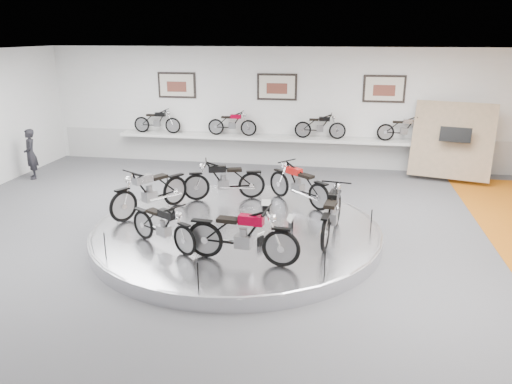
% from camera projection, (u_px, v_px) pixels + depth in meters
% --- Properties ---
extents(floor, '(16.00, 16.00, 0.00)m').
position_uv_depth(floor, '(234.00, 244.00, 10.98)').
color(floor, '#4F4F52').
rests_on(floor, ground).
extents(ceiling, '(16.00, 16.00, 0.00)m').
position_uv_depth(ceiling, '(231.00, 56.00, 9.76)').
color(ceiling, white).
rests_on(ceiling, wall_back).
extents(wall_back, '(16.00, 0.00, 16.00)m').
position_uv_depth(wall_back, '(277.00, 108.00, 16.94)').
color(wall_back, white).
rests_on(wall_back, floor).
extents(wall_front, '(16.00, 0.00, 16.00)m').
position_uv_depth(wall_front, '(36.00, 367.00, 3.80)').
color(wall_front, white).
rests_on(wall_front, floor).
extents(dado_band, '(15.68, 0.04, 1.10)m').
position_uv_depth(dado_band, '(276.00, 150.00, 17.36)').
color(dado_band, '#BCBCBA').
rests_on(dado_band, floor).
extents(display_platform, '(6.40, 6.40, 0.30)m').
position_uv_depth(display_platform, '(237.00, 232.00, 11.21)').
color(display_platform, silver).
rests_on(display_platform, floor).
extents(platform_rim, '(6.40, 6.40, 0.10)m').
position_uv_depth(platform_rim, '(237.00, 227.00, 11.18)').
color(platform_rim, '#B2B2BA').
rests_on(platform_rim, display_platform).
extents(shelf, '(11.00, 0.55, 0.10)m').
position_uv_depth(shelf, '(275.00, 138.00, 16.96)').
color(shelf, silver).
rests_on(shelf, wall_back).
extents(poster_left, '(1.35, 0.06, 0.88)m').
position_uv_depth(poster_left, '(177.00, 85.00, 17.26)').
color(poster_left, beige).
rests_on(poster_left, wall_back).
extents(poster_center, '(1.35, 0.06, 0.88)m').
position_uv_depth(poster_center, '(277.00, 87.00, 16.69)').
color(poster_center, beige).
rests_on(poster_center, wall_back).
extents(poster_right, '(1.35, 0.06, 0.88)m').
position_uv_depth(poster_right, '(384.00, 89.00, 16.12)').
color(poster_right, beige).
rests_on(poster_right, wall_back).
extents(display_panel, '(2.56, 1.52, 2.30)m').
position_uv_depth(display_panel, '(452.00, 141.00, 15.41)').
color(display_panel, tan).
rests_on(display_panel, floor).
extents(shelf_bike_a, '(1.22, 0.43, 0.73)m').
position_uv_depth(shelf_bike_a, '(157.00, 123.00, 17.52)').
color(shelf_bike_a, black).
rests_on(shelf_bike_a, shelf).
extents(shelf_bike_b, '(1.22, 0.43, 0.73)m').
position_uv_depth(shelf_bike_b, '(232.00, 125.00, 17.08)').
color(shelf_bike_b, maroon).
rests_on(shelf_bike_b, shelf).
extents(shelf_bike_c, '(1.22, 0.43, 0.73)m').
position_uv_depth(shelf_bike_c, '(320.00, 128.00, 16.59)').
color(shelf_bike_c, black).
rests_on(shelf_bike_c, shelf).
extents(shelf_bike_d, '(1.22, 0.43, 0.73)m').
position_uv_depth(shelf_bike_d, '(404.00, 130.00, 16.15)').
color(shelf_bike_d, '#9FA0A3').
rests_on(shelf_bike_d, shelf).
extents(bike_a, '(1.76, 1.61, 1.04)m').
position_uv_depth(bike_a, '(299.00, 183.00, 12.51)').
color(bike_a, red).
rests_on(bike_a, display_platform).
extents(bike_b, '(1.91, 1.13, 1.06)m').
position_uv_depth(bike_b, '(224.00, 180.00, 12.81)').
color(bike_b, black).
rests_on(bike_b, display_platform).
extents(bike_c, '(1.56, 1.99, 1.13)m').
position_uv_depth(bike_c, '(150.00, 190.00, 11.81)').
color(bike_c, '#9FA0A3').
rests_on(bike_c, display_platform).
extents(bike_d, '(1.67, 1.30, 0.94)m').
position_uv_depth(bike_d, '(163.00, 225.00, 9.95)').
color(bike_d, black).
rests_on(bike_d, display_platform).
extents(bike_e, '(1.94, 0.86, 1.10)m').
position_uv_depth(bike_e, '(242.00, 235.00, 9.26)').
color(bike_e, maroon).
rests_on(bike_e, display_platform).
extents(bike_f, '(0.91, 1.94, 1.10)m').
position_uv_depth(bike_f, '(332.00, 212.00, 10.42)').
color(bike_f, black).
rests_on(bike_f, display_platform).
extents(visitor, '(0.65, 0.69, 1.58)m').
position_uv_depth(visitor, '(31.00, 154.00, 15.68)').
color(visitor, black).
rests_on(visitor, floor).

